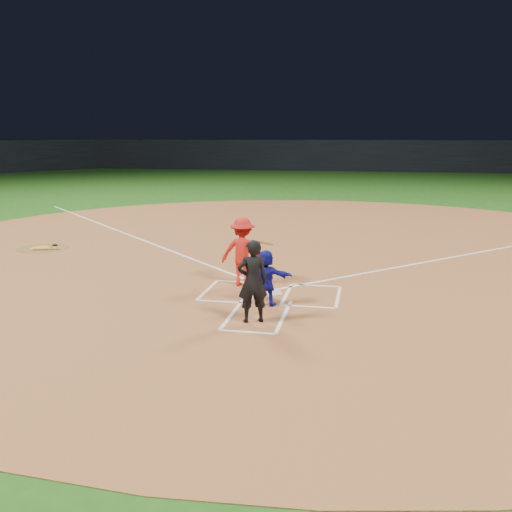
% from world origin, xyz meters
% --- Properties ---
extents(ground, '(120.00, 120.00, 0.00)m').
position_xyz_m(ground, '(0.00, 0.00, 0.00)').
color(ground, '#184812').
rests_on(ground, ground).
extents(home_plate_dirt, '(28.00, 28.00, 0.01)m').
position_xyz_m(home_plate_dirt, '(0.00, 6.00, 0.01)').
color(home_plate_dirt, brown).
rests_on(home_plate_dirt, ground).
extents(stadium_wall_far, '(80.00, 1.20, 3.20)m').
position_xyz_m(stadium_wall_far, '(0.00, 48.00, 1.60)').
color(stadium_wall_far, black).
rests_on(stadium_wall_far, ground).
extents(home_plate, '(0.60, 0.60, 0.02)m').
position_xyz_m(home_plate, '(0.00, 0.00, 0.02)').
color(home_plate, silver).
rests_on(home_plate, home_plate_dirt).
extents(on_deck_circle, '(1.70, 1.70, 0.01)m').
position_xyz_m(on_deck_circle, '(-8.46, 4.00, 0.02)').
color(on_deck_circle, brown).
rests_on(on_deck_circle, home_plate_dirt).
extents(on_deck_logo, '(0.80, 0.80, 0.00)m').
position_xyz_m(on_deck_logo, '(-8.46, 4.00, 0.02)').
color(on_deck_logo, gold).
rests_on(on_deck_logo, on_deck_circle).
extents(on_deck_bat_a, '(0.56, 0.70, 0.06)m').
position_xyz_m(on_deck_bat_a, '(-8.31, 4.25, 0.05)').
color(on_deck_bat_a, olive).
rests_on(on_deck_bat_a, on_deck_circle).
extents(on_deck_bat_c, '(0.81, 0.34, 0.06)m').
position_xyz_m(on_deck_bat_c, '(-8.16, 3.70, 0.05)').
color(on_deck_bat_c, '#975F37').
rests_on(on_deck_bat_c, on_deck_circle).
extents(bat_weight_donut, '(0.19, 0.19, 0.05)m').
position_xyz_m(bat_weight_donut, '(-8.26, 4.40, 0.05)').
color(bat_weight_donut, black).
rests_on(bat_weight_donut, on_deck_circle).
extents(catcher, '(1.18, 0.41, 1.26)m').
position_xyz_m(catcher, '(0.03, -0.98, 0.64)').
color(catcher, '#121495').
rests_on(catcher, home_plate_dirt).
extents(umpire, '(0.73, 0.62, 1.70)m').
position_xyz_m(umpire, '(-0.02, -2.16, 0.86)').
color(umpire, black).
rests_on(umpire, home_plate_dirt).
extents(chalk_markings, '(28.35, 17.32, 0.01)m').
position_xyz_m(chalk_markings, '(0.00, 5.29, 0.01)').
color(chalk_markings, white).
rests_on(chalk_markings, home_plate_dirt).
extents(batter_at_plate, '(1.31, 0.90, 1.72)m').
position_xyz_m(batter_at_plate, '(-0.84, 0.62, 0.87)').
color(batter_at_plate, red).
rests_on(batter_at_plate, home_plate_dirt).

